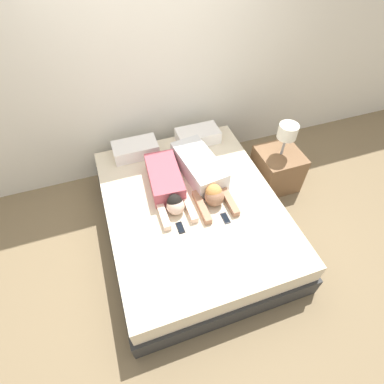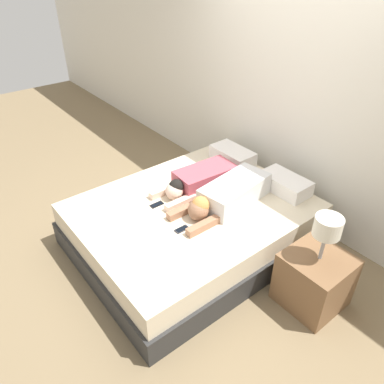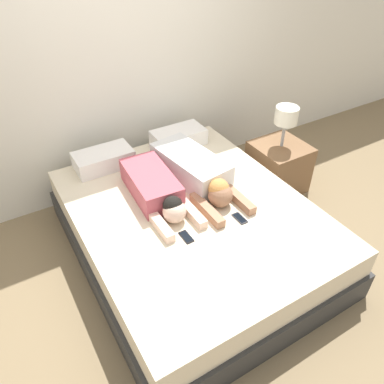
# 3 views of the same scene
# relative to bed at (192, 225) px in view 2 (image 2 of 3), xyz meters

# --- Properties ---
(ground_plane) EXTENTS (12.00, 12.00, 0.00)m
(ground_plane) POSITION_rel_bed_xyz_m (0.00, 0.00, -0.24)
(ground_plane) COLOR #7F6B4C
(wall_back) EXTENTS (12.00, 0.06, 2.60)m
(wall_back) POSITION_rel_bed_xyz_m (0.00, 1.25, 1.06)
(wall_back) COLOR silver
(wall_back) RESTS_ON ground_plane
(bed) EXTENTS (1.77, 2.21, 0.49)m
(bed) POSITION_rel_bed_xyz_m (0.00, 0.00, 0.00)
(bed) COLOR #2D2D2D
(bed) RESTS_ON ground_plane
(pillow_head_left) EXTENTS (0.51, 0.28, 0.16)m
(pillow_head_left) POSITION_rel_bed_xyz_m (-0.39, 0.90, 0.32)
(pillow_head_left) COLOR white
(pillow_head_left) RESTS_ON bed
(pillow_head_right) EXTENTS (0.51, 0.28, 0.16)m
(pillow_head_right) POSITION_rel_bed_xyz_m (0.39, 0.90, 0.32)
(pillow_head_right) COLOR white
(pillow_head_right) RESTS_ON bed
(person_left) EXTENTS (0.36, 0.92, 0.20)m
(person_left) POSITION_rel_bed_xyz_m (-0.19, 0.23, 0.34)
(person_left) COLOR #B24C59
(person_left) RESTS_ON bed
(person_right) EXTENTS (0.44, 1.08, 0.23)m
(person_right) POSITION_rel_bed_xyz_m (0.20, 0.26, 0.35)
(person_right) COLOR silver
(person_right) RESTS_ON bed
(cell_phone_left) EXTENTS (0.06, 0.13, 0.01)m
(cell_phone_left) POSITION_rel_bed_xyz_m (-0.21, -0.27, 0.25)
(cell_phone_left) COLOR black
(cell_phone_left) RESTS_ON bed
(cell_phone_right) EXTENTS (0.06, 0.13, 0.01)m
(cell_phone_right) POSITION_rel_bed_xyz_m (0.24, -0.31, 0.25)
(cell_phone_right) COLOR #2D2D33
(cell_phone_right) RESTS_ON bed
(nightstand) EXTENTS (0.50, 0.50, 0.91)m
(nightstand) POSITION_rel_bed_xyz_m (1.23, 0.34, 0.05)
(nightstand) COLOR brown
(nightstand) RESTS_ON ground_plane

